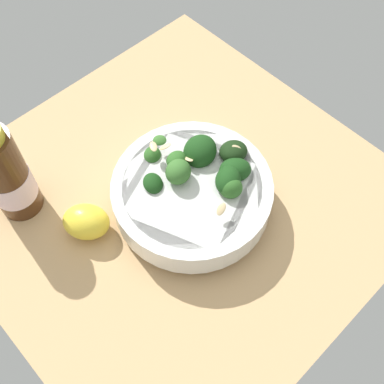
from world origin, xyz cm
name	(u,v)px	position (x,y,z in cm)	size (l,w,h in cm)	color
ground_plane	(176,204)	(0.00, 0.00, -2.10)	(57.96, 57.96, 4.21)	tan
bowl_of_broccoli	(194,190)	(1.02, -2.71, 4.01)	(22.19, 22.19, 9.98)	white
lemon_wedge	(86,222)	(-12.57, 4.45, 2.47)	(6.51, 5.05, 4.95)	yellow
bottle_tall	(6,175)	(-16.97, 14.67, 7.51)	(6.14, 6.14, 16.80)	#472814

